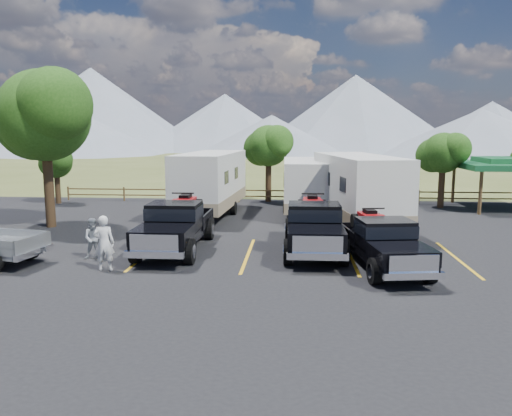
# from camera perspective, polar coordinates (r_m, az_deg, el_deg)

# --- Properties ---
(ground) EXTENTS (320.00, 320.00, 0.00)m
(ground) POSITION_cam_1_polar(r_m,az_deg,el_deg) (15.74, 5.03, -9.20)
(ground) COLOR #465122
(ground) RESTS_ON ground
(asphalt_lot) EXTENTS (44.00, 34.00, 0.04)m
(asphalt_lot) POSITION_cam_1_polar(r_m,az_deg,el_deg) (18.61, 4.95, -6.29)
(asphalt_lot) COLOR black
(asphalt_lot) RESTS_ON ground
(stall_lines) EXTENTS (12.12, 5.50, 0.01)m
(stall_lines) POSITION_cam_1_polar(r_m,az_deg,el_deg) (19.57, 4.93, -5.46)
(stall_lines) COLOR gold
(stall_lines) RESTS_ON asphalt_lot
(tree_big_nw) EXTENTS (5.54, 5.18, 7.84)m
(tree_big_nw) POSITION_cam_1_polar(r_m,az_deg,el_deg) (27.00, -23.10, 9.69)
(tree_big_nw) COLOR black
(tree_big_nw) RESTS_ON ground
(tree_ne_a) EXTENTS (3.11, 2.92, 4.76)m
(tree_ne_a) POSITION_cam_1_polar(r_m,az_deg,el_deg) (33.30, 20.57, 5.90)
(tree_ne_a) COLOR black
(tree_ne_a) RESTS_ON ground
(tree_north) EXTENTS (3.46, 3.24, 5.25)m
(tree_north) POSITION_cam_1_polar(r_m,az_deg,el_deg) (34.05, 1.40, 7.10)
(tree_north) COLOR black
(tree_north) RESTS_ON ground
(tree_nw_small) EXTENTS (2.59, 2.43, 3.85)m
(tree_nw_small) POSITION_cam_1_polar(r_m,az_deg,el_deg) (35.74, -21.90, 4.86)
(tree_nw_small) COLOR black
(tree_nw_small) RESTS_ON ground
(rail_fence) EXTENTS (36.12, 0.12, 1.00)m
(rail_fence) POSITION_cam_1_polar(r_m,az_deg,el_deg) (33.81, 8.17, 1.51)
(rail_fence) COLOR brown
(rail_fence) RESTS_ON ground
(pavilion) EXTENTS (6.20, 6.20, 3.22)m
(pavilion) POSITION_cam_1_polar(r_m,az_deg,el_deg) (34.65, 26.94, 4.45)
(pavilion) COLOR brown
(pavilion) RESTS_ON ground
(mountain_range) EXTENTS (209.00, 71.00, 20.00)m
(mountain_range) POSITION_cam_1_polar(r_m,az_deg,el_deg) (121.21, 0.98, 10.26)
(mountain_range) COLOR slate
(mountain_range) RESTS_ON ground
(rig_left) EXTENTS (2.33, 6.58, 2.20)m
(rig_left) POSITION_cam_1_polar(r_m,az_deg,el_deg) (20.60, -9.08, -1.81)
(rig_left) COLOR black
(rig_left) RESTS_ON asphalt_lot
(rig_center) EXTENTS (2.35, 6.60, 2.20)m
(rig_center) POSITION_cam_1_polar(r_m,az_deg,el_deg) (20.25, 6.61, -1.94)
(rig_center) COLOR black
(rig_center) RESTS_ON asphalt_lot
(rig_right) EXTENTS (2.74, 6.09, 1.96)m
(rig_right) POSITION_cam_1_polar(r_m,az_deg,el_deg) (18.32, 14.24, -3.67)
(rig_right) COLOR black
(rig_right) RESTS_ON asphalt_lot
(trailer_left) EXTENTS (3.19, 10.36, 3.59)m
(trailer_left) POSITION_cam_1_polar(r_m,az_deg,el_deg) (28.64, -5.18, 2.90)
(trailer_left) COLOR silver
(trailer_left) RESTS_ON asphalt_lot
(trailer_center) EXTENTS (2.51, 9.04, 3.14)m
(trailer_center) POSITION_cam_1_polar(r_m,az_deg,el_deg) (29.13, 5.52, 2.53)
(trailer_center) COLOR silver
(trailer_center) RESTS_ON asphalt_lot
(trailer_right) EXTENTS (4.11, 10.46, 3.62)m
(trailer_right) POSITION_cam_1_polar(r_m,az_deg,el_deg) (25.34, 11.54, 2.01)
(trailer_right) COLOR silver
(trailer_right) RESTS_ON asphalt_lot
(person_a) EXTENTS (0.78, 0.57, 1.95)m
(person_a) POSITION_cam_1_polar(r_m,az_deg,el_deg) (18.08, -16.98, -3.85)
(person_a) COLOR silver
(person_a) RESTS_ON asphalt_lot
(person_b) EXTENTS (0.90, 0.79, 1.56)m
(person_b) POSITION_cam_1_polar(r_m,az_deg,el_deg) (19.89, -18.04, -3.34)
(person_b) COLOR gray
(person_b) RESTS_ON asphalt_lot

